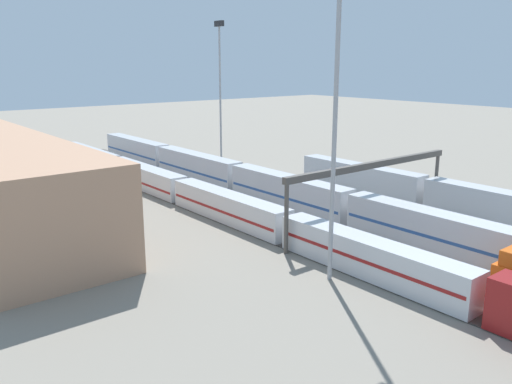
{
  "coord_description": "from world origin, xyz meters",
  "views": [
    {
      "loc": [
        -53.98,
        52.23,
        20.97
      ],
      "look_at": [
        4.12,
        5.49,
        2.5
      ],
      "focal_mm": 36.77,
      "sensor_mm": 36.0,
      "label": 1
    }
  ],
  "objects_px": {
    "light_mast_0": "(220,73)",
    "light_mast_1": "(336,96)",
    "train_on_track_0": "(509,212)",
    "train_on_track_3": "(288,193)",
    "signal_gantry": "(372,171)",
    "train_on_track_5": "(219,203)"
  },
  "relations": [
    {
      "from": "train_on_track_0",
      "to": "light_mast_0",
      "type": "relative_size",
      "value": 2.4
    },
    {
      "from": "light_mast_0",
      "to": "signal_gantry",
      "type": "relative_size",
      "value": 0.99
    },
    {
      "from": "train_on_track_5",
      "to": "signal_gantry",
      "type": "relative_size",
      "value": 3.83
    },
    {
      "from": "light_mast_1",
      "to": "signal_gantry",
      "type": "relative_size",
      "value": 0.95
    },
    {
      "from": "train_on_track_0",
      "to": "light_mast_1",
      "type": "relative_size",
      "value": 2.52
    },
    {
      "from": "train_on_track_5",
      "to": "train_on_track_3",
      "type": "relative_size",
      "value": 0.96
    },
    {
      "from": "light_mast_1",
      "to": "train_on_track_0",
      "type": "bearing_deg",
      "value": -97.69
    },
    {
      "from": "train_on_track_3",
      "to": "light_mast_0",
      "type": "height_order",
      "value": "light_mast_0"
    },
    {
      "from": "train_on_track_0",
      "to": "light_mast_0",
      "type": "distance_m",
      "value": 69.69
    },
    {
      "from": "signal_gantry",
      "to": "train_on_track_3",
      "type": "bearing_deg",
      "value": 10.81
    },
    {
      "from": "train_on_track_5",
      "to": "train_on_track_3",
      "type": "height_order",
      "value": "train_on_track_3"
    },
    {
      "from": "train_on_track_0",
      "to": "light_mast_1",
      "type": "height_order",
      "value": "light_mast_1"
    },
    {
      "from": "train_on_track_5",
      "to": "light_mast_0",
      "type": "distance_m",
      "value": 51.4
    },
    {
      "from": "light_mast_0",
      "to": "train_on_track_0",
      "type": "bearing_deg",
      "value": 177.29
    },
    {
      "from": "light_mast_1",
      "to": "train_on_track_3",
      "type": "bearing_deg",
      "value": -32.62
    },
    {
      "from": "train_on_track_0",
      "to": "signal_gantry",
      "type": "relative_size",
      "value": 2.38
    },
    {
      "from": "train_on_track_3",
      "to": "signal_gantry",
      "type": "height_order",
      "value": "signal_gantry"
    },
    {
      "from": "train_on_track_0",
      "to": "train_on_track_5",
      "type": "bearing_deg",
      "value": 41.64
    },
    {
      "from": "train_on_track_3",
      "to": "signal_gantry",
      "type": "relative_size",
      "value": 3.99
    },
    {
      "from": "light_mast_0",
      "to": "light_mast_1",
      "type": "relative_size",
      "value": 1.05
    },
    {
      "from": "train_on_track_0",
      "to": "signal_gantry",
      "type": "distance_m",
      "value": 17.99
    },
    {
      "from": "train_on_track_3",
      "to": "light_mast_1",
      "type": "distance_m",
      "value": 29.48
    }
  ]
}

